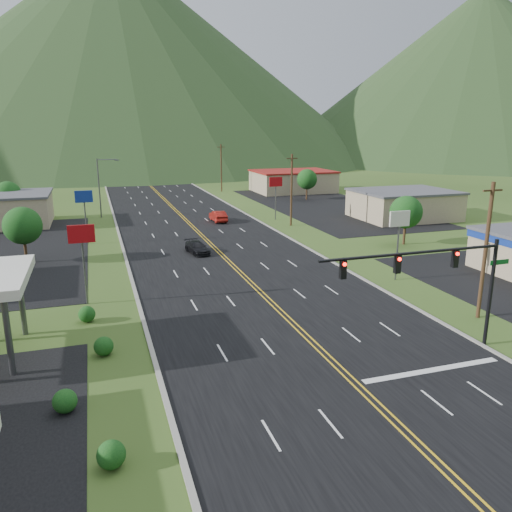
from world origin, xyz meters
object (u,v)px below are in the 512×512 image
object	(u,v)px
traffic_signal	(440,271)
streetlight_west	(101,184)
car_dark_mid	(197,248)
car_red_far	(218,216)

from	to	relation	value
traffic_signal	streetlight_west	bearing A→B (deg)	107.97
car_dark_mid	car_red_far	world-z (taller)	car_red_far
car_dark_mid	traffic_signal	bearing A→B (deg)	-82.45
car_red_far	car_dark_mid	bearing A→B (deg)	67.95
streetlight_west	car_red_far	xyz separation A→B (m)	(16.05, -8.97, -4.39)
traffic_signal	car_dark_mid	size ratio (longest dim) A/B	3.00
traffic_signal	car_dark_mid	world-z (taller)	traffic_signal
traffic_signal	streetlight_west	world-z (taller)	streetlight_west
car_dark_mid	car_red_far	size ratio (longest dim) A/B	0.91
traffic_signal	car_red_far	xyz separation A→B (m)	(-2.12, 47.04, -4.53)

